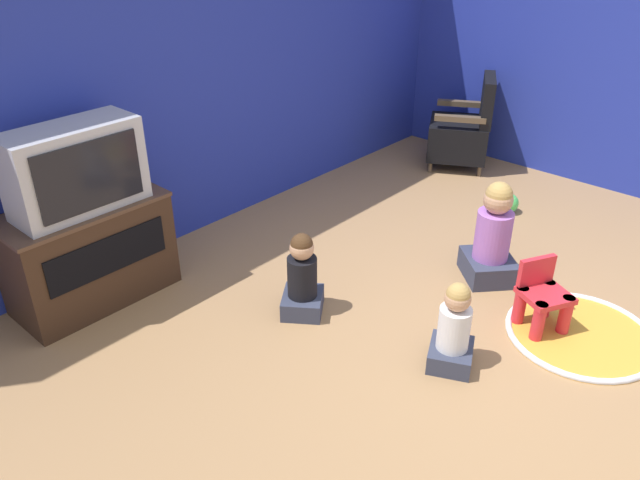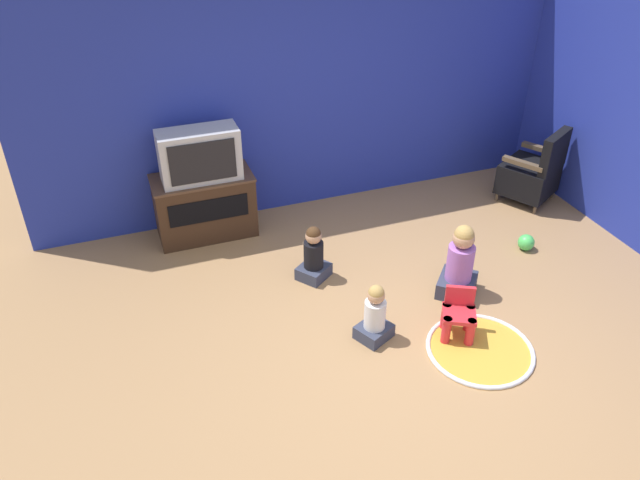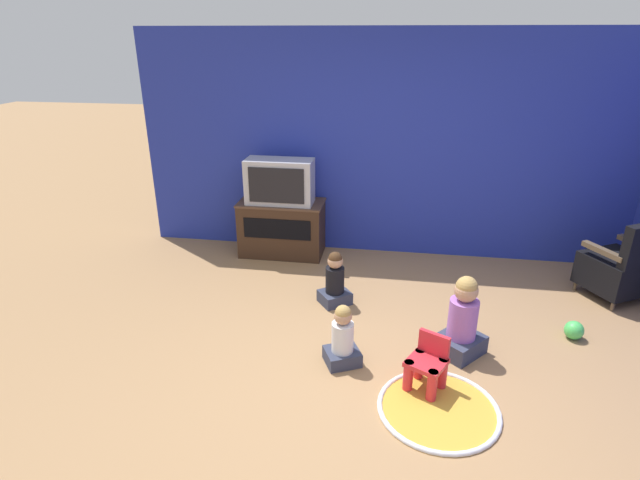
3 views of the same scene
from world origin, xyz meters
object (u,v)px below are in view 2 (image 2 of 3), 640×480
Objects in this scene: toy_ball at (526,242)px; child_watching_center at (314,256)px; child_watching_right at (460,265)px; child_watching_left at (375,316)px; yellow_kid_chair at (458,317)px; television at (199,155)px; tv_cabinet at (205,205)px; black_armchair at (533,173)px.

child_watching_center is at bearing 172.21° from toy_ball.
child_watching_left is at bearing 149.17° from child_watching_right.
yellow_kid_chair is 1.46m from child_watching_center.
child_watching_center is 0.78× the size of child_watching_right.
television is at bearing 90.08° from child_watching_right.
child_watching_center is at bearing 101.73° from child_watching_right.
yellow_kid_chair is 0.60m from child_watching_right.
child_watching_right is 1.11m from toy_ball.
toy_ball is (2.96, -1.41, -0.26)m from tv_cabinet.
child_watching_center is (0.79, -1.07, -0.68)m from television.
television reaches higher than black_armchair.
child_watching_right is at bearing 87.28° from yellow_kid_chair.
child_watching_right is at bearing -66.58° from child_watching_center.
child_watching_center reaches higher than child_watching_left.
child_watching_right is at bearing -159.87° from toy_ball.
black_armchair is 1.57× the size of child_watching_center.
television is 2.88m from yellow_kid_chair.
child_watching_right is at bearing -41.92° from television.
yellow_kid_chair is at bearing -43.36° from child_watching_left.
child_watching_center is at bearing -18.61° from black_armchair.
child_watching_left is (0.98, -2.08, -0.11)m from tv_cabinet.
child_watching_left is 0.99m from child_watching_center.
child_watching_right is (0.96, 0.30, 0.08)m from child_watching_left.
child_watching_left is at bearing -64.37° from television.
child_watching_left is 0.75× the size of child_watching_right.
black_armchair is at bearing 53.03° from toy_ball.
black_armchair is 3.03m from child_watching_left.
yellow_kid_chair is 2.63× the size of toy_ball.
tv_cabinet is at bearing -38.60° from black_armchair.
toy_ball is (1.98, 0.67, -0.15)m from child_watching_left.
television is (0.00, -0.04, 0.58)m from tv_cabinet.
child_watching_right is 4.32× the size of toy_ball.
television reaches higher than child_watching_left.
television is at bearing 90.13° from child_watching_center.
child_watching_center is at bearing -54.64° from tv_cabinet.
yellow_kid_chair is (1.64, -2.25, -0.73)m from television.
yellow_kid_chair is at bearing -168.38° from child_watching_right.
tv_cabinet is 3.29m from toy_ball.
child_watching_left is at bearing -170.13° from yellow_kid_chair.
tv_cabinet is 1.89× the size of child_watching_left.
child_watching_center is at bearing 75.41° from child_watching_left.
black_armchair is at bearing -8.29° from television.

